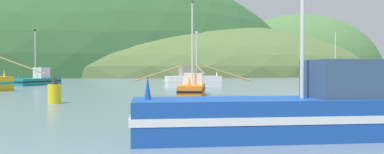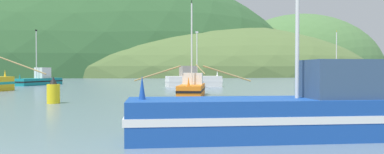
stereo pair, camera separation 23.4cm
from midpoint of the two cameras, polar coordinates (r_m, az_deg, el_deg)
hill_far_left at (r=179.05m, az=-18.91°, el=0.38°), size 202.82×162.26×94.92m
hill_far_right at (r=169.09m, az=-7.82°, el=0.39°), size 192.84×154.27×46.54m
hill_mid_left at (r=217.71m, az=16.10°, el=0.51°), size 90.83×72.67×67.68m
hill_mid_right at (r=202.93m, az=-5.68°, el=0.51°), size 165.13×132.10×72.28m
fishing_boat_red at (r=54.30m, az=21.29°, el=-0.34°), size 4.21×7.00×7.55m
fishing_boat_white at (r=45.25m, az=-0.11°, el=-0.42°), size 7.19×9.32×6.88m
fishing_boat_blue at (r=11.96m, az=18.50°, el=-5.15°), size 11.29×4.73×5.88m
fishing_boat_orange at (r=29.21m, az=-0.16°, el=-1.76°), size 9.32×6.38×7.58m
fishing_boat_teal at (r=54.52m, az=-22.94°, el=-0.41°), size 3.27×7.80×7.58m
channel_buoy at (r=24.29m, az=-20.93°, el=-2.21°), size 0.79×0.79×1.70m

